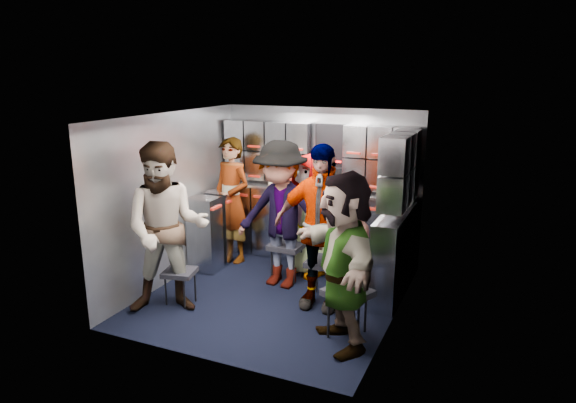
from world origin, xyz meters
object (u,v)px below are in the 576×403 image
at_px(jump_seat_mid_right, 325,264).
at_px(attendant_arc_a, 167,229).
at_px(attendant_arc_c, 308,215).
at_px(jump_seat_mid_left, 287,248).
at_px(jump_seat_center, 313,237).
at_px(attendant_arc_b, 281,215).
at_px(attendant_arc_e, 343,261).
at_px(jump_seat_near_left, 180,274).
at_px(attendant_standing, 231,200).
at_px(jump_seat_near_right, 348,295).
at_px(attendant_arc_d, 321,227).

distance_m(jump_seat_mid_right, attendant_arc_a, 1.82).
height_order(jump_seat_mid_right, attendant_arc_c, attendant_arc_c).
bearing_deg(jump_seat_mid_left, jump_seat_center, 71.45).
relative_size(attendant_arc_b, attendant_arc_e, 1.05).
xyz_separation_m(jump_seat_near_left, jump_seat_mid_left, (0.83, 1.12, 0.07)).
bearing_deg(jump_seat_near_left, jump_seat_mid_left, 53.58).
xyz_separation_m(attendant_arc_c, attendant_arc_e, (0.96, -1.54, 0.07)).
height_order(attendant_arc_b, attendant_arc_c, attendant_arc_b).
relative_size(jump_seat_mid_left, attendant_standing, 0.28).
bearing_deg(attendant_arc_e, attendant_standing, -165.06).
distance_m(jump_seat_near_right, attendant_arc_e, 0.46).
xyz_separation_m(attendant_arc_d, attendant_arc_e, (0.48, -0.70, -0.06)).
xyz_separation_m(jump_seat_near_left, attendant_arc_b, (0.83, 0.94, 0.54)).
bearing_deg(attendant_arc_c, jump_seat_near_left, -104.94).
distance_m(jump_seat_near_left, attendant_standing, 1.55).
bearing_deg(jump_seat_mid_right, attendant_arc_c, 125.88).
height_order(jump_seat_mid_left, attendant_arc_e, attendant_arc_e).
bearing_deg(jump_seat_near_right, attendant_arc_c, 125.22).
relative_size(jump_seat_near_right, attendant_arc_e, 0.31).
bearing_deg(jump_seat_mid_right, attendant_arc_b, 165.07).
bearing_deg(attendant_arc_c, jump_seat_mid_right, -34.33).
bearing_deg(attendant_standing, jump_seat_near_left, -67.99).
bearing_deg(jump_seat_mid_right, jump_seat_center, 119.60).
bearing_deg(attendant_arc_b, attendant_arc_c, 77.22).
bearing_deg(attendant_arc_e, attendant_arc_d, 176.36).
relative_size(jump_seat_center, attendant_arc_d, 0.29).
xyz_separation_m(attendant_arc_a, attendant_arc_d, (1.47, 0.77, -0.02)).
relative_size(jump_seat_center, attendant_arc_e, 0.31).
bearing_deg(attendant_arc_b, attendant_standing, 157.73).
bearing_deg(jump_seat_center, jump_seat_near_left, -121.62).
height_order(jump_seat_near_right, attendant_arc_a, attendant_arc_a).
xyz_separation_m(jump_seat_near_left, attendant_arc_d, (1.47, 0.59, 0.57)).
bearing_deg(jump_seat_near_left, jump_seat_center, 58.38).
distance_m(jump_seat_center, attendant_arc_d, 1.22).
bearing_deg(jump_seat_center, attendant_arc_a, -118.97).
bearing_deg(attendant_arc_e, attendant_arc_b, -171.35).
bearing_deg(jump_seat_mid_left, attendant_arc_b, -90.00).
height_order(jump_seat_mid_right, jump_seat_near_right, jump_seat_near_right).
height_order(jump_seat_near_left, attendant_arc_e, attendant_arc_e).
relative_size(jump_seat_center, jump_seat_near_right, 1.01).
relative_size(jump_seat_mid_left, attendant_arc_e, 0.28).
height_order(jump_seat_near_left, jump_seat_mid_right, jump_seat_mid_right).
relative_size(attendant_arc_a, attendant_arc_c, 1.19).
bearing_deg(jump_seat_mid_left, jump_seat_mid_right, -28.72).
xyz_separation_m(attendant_arc_a, attendant_arc_b, (0.83, 1.12, -0.04)).
relative_size(jump_seat_mid_right, attendant_arc_d, 0.26).
height_order(attendant_standing, attendant_arc_a, attendant_arc_a).
distance_m(jump_seat_center, jump_seat_near_right, 1.82).
distance_m(jump_seat_near_left, jump_seat_center, 1.89).
bearing_deg(jump_seat_mid_left, jump_seat_near_right, -43.12).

